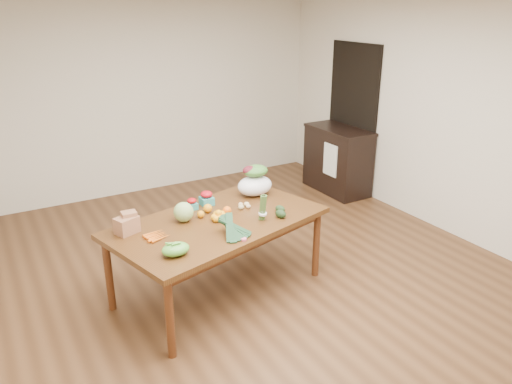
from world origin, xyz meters
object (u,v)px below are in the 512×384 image
paper_bag (127,224)px  cabbage (184,212)px  dining_table (219,256)px  kale_bunch (236,228)px  salad_bag (255,182)px  cabinet (338,160)px  asparagus_bundle (263,208)px  mandarin_cluster (219,215)px

paper_bag → cabbage: cabbage is taller
dining_table → kale_bunch: size_ratio=4.86×
cabbage → kale_bunch: bearing=-63.6°
salad_bag → cabinet: bearing=30.5°
kale_bunch → dining_table: bearing=72.5°
dining_table → cabbage: (-0.28, 0.13, 0.47)m
cabinet → salad_bag: bearing=-149.5°
cabinet → dining_table: bearing=-149.3°
asparagus_bundle → salad_bag: bearing=51.9°
dining_table → asparagus_bundle: 0.65m
asparagus_bundle → kale_bunch: bearing=-169.1°
cabinet → cabbage: bearing=-153.6°
paper_bag → kale_bunch: paper_bag is taller
cabbage → cabinet: bearing=26.4°
salad_bag → cabbage: bearing=-164.5°
dining_table → mandarin_cluster: mandarin_cluster is taller
cabinet → kale_bunch: bearing=-143.8°
dining_table → kale_bunch: kale_bunch is taller
cabinet → kale_bunch: (-2.73, -2.00, 0.36)m
dining_table → cabinet: size_ratio=1.91×
cabinet → salad_bag: (-2.10, -1.23, 0.42)m
mandarin_cluster → asparagus_bundle: asparagus_bundle is taller
paper_bag → cabbage: (0.52, -0.02, 0.00)m
dining_table → kale_bunch: bearing=-107.5°
dining_table → cabinet: (2.71, 1.61, 0.10)m
dining_table → mandarin_cluster: size_ratio=10.80×
paper_bag → cabbage: bearing=-1.7°
salad_bag → dining_table: bearing=-148.4°
dining_table → paper_bag: 0.93m
cabinet → cabbage: (-2.98, -1.48, 0.37)m
kale_bunch → asparagus_bundle: 0.42m
dining_table → salad_bag: 0.88m
cabbage → salad_bag: bearing=15.5°
paper_bag → mandarin_cluster: size_ratio=1.40×
asparagus_bundle → salad_bag: 0.64m
paper_bag → mandarin_cluster: 0.82m
cabbage → salad_bag: (0.89, 0.25, 0.05)m
cabinet → cabbage: cabinet is taller
mandarin_cluster → asparagus_bundle: bearing=-30.4°
paper_bag → mandarin_cluster: bearing=-10.6°
cabbage → mandarin_cluster: (0.28, -0.13, -0.04)m
mandarin_cluster → kale_bunch: size_ratio=0.45×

